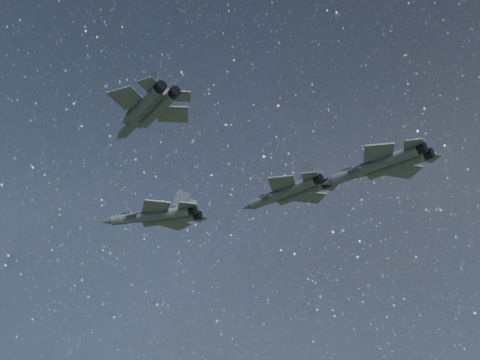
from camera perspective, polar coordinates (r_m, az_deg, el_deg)
The scene contains 4 objects.
jet_lead at distance 90.23m, azimuth -8.29°, elevation -3.64°, with size 18.24×12.38×4.59m.
jet_left at distance 89.95m, azimuth 5.11°, elevation -1.22°, with size 18.19×12.52×4.57m.
jet_right at distance 68.38m, azimuth -9.46°, elevation 7.04°, with size 15.05×9.91×3.86m.
jet_slot at distance 77.14m, azimuth 14.34°, elevation 1.57°, with size 17.22×11.92×4.32m.
Camera 1 is at (34.02, -58.95, 112.92)m, focal length 42.00 mm.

